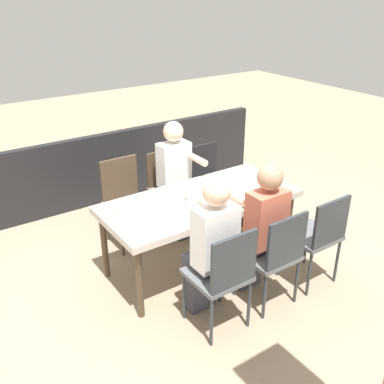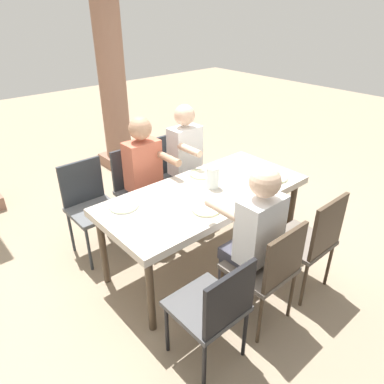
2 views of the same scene
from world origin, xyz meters
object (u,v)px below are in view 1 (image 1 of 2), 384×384
object	(u,v)px
chair_west_north	(318,233)
plate_3	(125,205)
diner_man_white	(210,245)
chair_mid_south	(169,184)
dining_table	(200,204)
diner_woman_green	(260,226)
plate_0	(271,189)
chair_mid_north	(275,252)
chair_east_south	(125,196)
plate_2	(200,214)
chair_east_north	(223,273)
diner_guest_third	(177,176)
water_pitcher	(193,193)
plate_1	(204,183)
chair_west_south	(208,176)

from	to	relation	value
chair_west_north	plate_3	size ratio (longest dim) A/B	4.31
diner_man_white	chair_mid_south	bearing A→B (deg)	-109.82
dining_table	diner_woman_green	bearing A→B (deg)	104.09
diner_woman_green	plate_0	bearing A→B (deg)	-141.27
chair_mid_north	chair_east_south	xyz separation A→B (m)	(0.55, -1.70, -0.01)
dining_table	plate_2	bearing A→B (deg)	53.61
chair_west_north	chair_east_south	bearing A→B (deg)	-57.40
plate_3	dining_table	bearing A→B (deg)	159.34
chair_mid_north	plate_2	size ratio (longest dim) A/B	4.00
chair_mid_south	diner_woman_green	world-z (taller)	diner_woman_green
chair_east_north	diner_guest_third	size ratio (longest dim) A/B	0.73
chair_mid_south	water_pitcher	xyz separation A→B (m)	(0.27, 0.87, 0.30)
dining_table	plate_1	distance (m)	0.33
diner_guest_third	plate_2	size ratio (longest dim) A/B	5.62
chair_east_south	diner_man_white	world-z (taller)	diner_man_white
diner_man_white	water_pitcher	xyz separation A→B (m)	(-0.27, -0.65, 0.13)
chair_mid_south	diner_woman_green	bearing A→B (deg)	89.89
plate_2	chair_mid_north	bearing A→B (deg)	122.16
chair_mid_north	diner_woman_green	world-z (taller)	diner_woman_green
diner_woman_green	plate_2	world-z (taller)	diner_woman_green
chair_west_south	plate_3	xyz separation A→B (m)	(1.38, 0.59, 0.25)
diner_guest_third	chair_mid_south	bearing A→B (deg)	-89.01
water_pitcher	plate_2	bearing A→B (deg)	69.41
plate_2	chair_east_north	bearing A→B (deg)	72.44
plate_2	plate_3	world-z (taller)	same
chair_east_south	chair_mid_south	bearing A→B (deg)	179.40
chair_west_north	plate_1	world-z (taller)	chair_west_north
chair_mid_north	chair_west_south	bearing A→B (deg)	-107.60
dining_table	plate_0	distance (m)	0.73
chair_mid_south	diner_man_white	xyz separation A→B (m)	(0.55, 1.52, 0.17)
chair_west_south	diner_man_white	bearing A→B (deg)	54.42
chair_west_south	diner_man_white	distance (m)	1.87
diner_guest_third	chair_east_north	bearing A→B (deg)	70.08
chair_west_north	plate_3	distance (m)	1.78
water_pitcher	plate_1	bearing A→B (deg)	-141.03
plate_3	water_pitcher	world-z (taller)	water_pitcher
plate_3	chair_west_south	bearing A→B (deg)	-156.71
chair_mid_south	chair_east_south	distance (m)	0.55
chair_west_south	chair_mid_south	xyz separation A→B (m)	(0.54, -0.00, 0.02)
diner_woman_green	plate_3	xyz separation A→B (m)	(0.84, -0.91, 0.06)
water_pitcher	chair_mid_south	bearing A→B (deg)	-107.46
plate_3	plate_1	bearing A→B (deg)	178.85
plate_3	diner_woman_green	bearing A→B (deg)	132.54
chair_west_north	chair_mid_north	distance (m)	0.54
dining_table	chair_mid_north	bearing A→B (deg)	101.19
diner_man_white	diner_guest_third	xyz separation A→B (m)	(-0.55, -1.35, -0.01)
plate_1	water_pitcher	xyz separation A→B (m)	(0.32, 0.26, 0.08)
chair_west_north	chair_west_south	distance (m)	1.69
diner_man_white	plate_1	distance (m)	1.08
diner_woman_green	diner_guest_third	world-z (taller)	diner_woman_green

